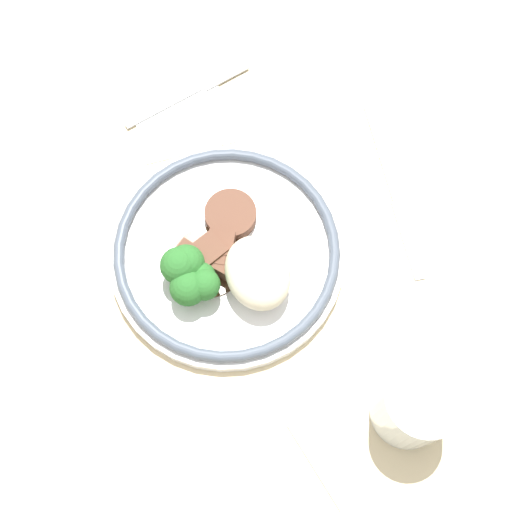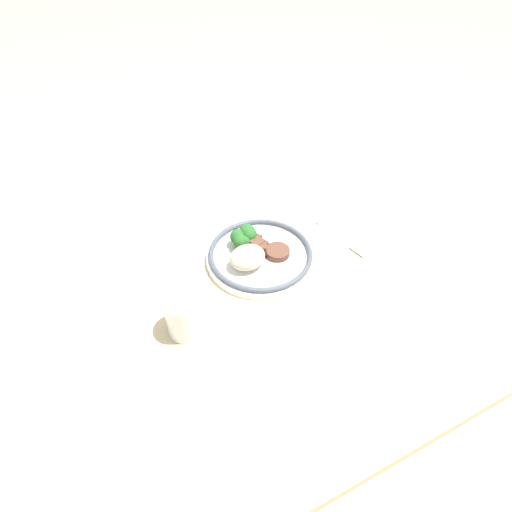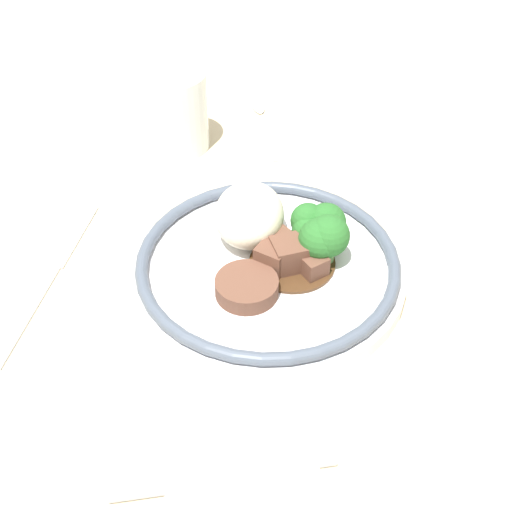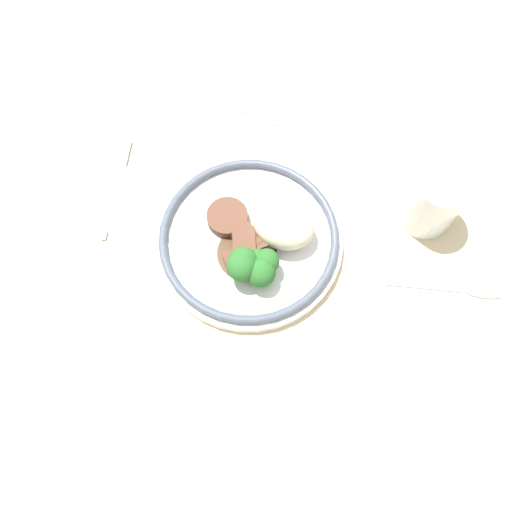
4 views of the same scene
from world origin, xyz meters
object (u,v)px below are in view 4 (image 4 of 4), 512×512
(plate, at_px, (253,240))
(juice_glass, at_px, (432,202))
(fork, at_px, (118,178))
(spoon, at_px, (470,291))
(knife, at_px, (288,128))

(plate, relative_size, juice_glass, 2.76)
(fork, bearing_deg, spoon, -103.90)
(juice_glass, height_order, fork, juice_glass)
(fork, relative_size, spoon, 1.05)
(knife, bearing_deg, juice_glass, -13.24)
(juice_glass, relative_size, spoon, 0.59)
(knife, distance_m, spoon, 0.36)
(plate, relative_size, fork, 1.56)
(juice_glass, height_order, knife, juice_glass)
(juice_glass, distance_m, spoon, 0.13)
(plate, bearing_deg, spoon, 4.93)
(juice_glass, xyz_separation_m, spoon, (0.08, -0.09, -0.04))
(knife, bearing_deg, spoon, -22.63)
(plate, xyz_separation_m, juice_glass, (0.22, 0.12, 0.02))
(fork, bearing_deg, juice_glass, -92.17)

